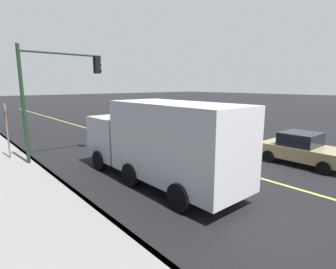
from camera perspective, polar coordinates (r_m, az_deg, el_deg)
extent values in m
plane|color=black|center=(13.04, 9.84, -6.48)|extent=(200.00, 200.00, 0.00)
cube|color=gray|center=(8.81, -28.66, -15.79)|extent=(80.00, 3.80, 0.15)
cube|color=slate|center=(9.27, -17.34, -13.58)|extent=(80.00, 0.16, 0.15)
cube|color=#D8CC4C|center=(13.03, 9.84, -6.46)|extent=(80.00, 0.16, 0.01)
cube|color=#591116|center=(20.22, -2.39, 1.50)|extent=(4.63, 1.73, 0.59)
cube|color=black|center=(20.11, -2.34, 3.04)|extent=(2.00, 1.59, 0.52)
cylinder|color=black|center=(19.67, 2.31, 0.38)|extent=(0.60, 0.22, 0.60)
cylinder|color=black|center=(18.57, -1.50, -0.23)|extent=(0.60, 0.22, 0.60)
cylinder|color=black|center=(21.97, -3.13, 1.46)|extent=(0.60, 0.22, 0.60)
cylinder|color=black|center=(20.99, -6.78, 0.97)|extent=(0.60, 0.22, 0.60)
cube|color=tan|center=(14.40, 27.10, -3.38)|extent=(3.82, 1.90, 0.61)
cube|color=black|center=(14.34, 26.62, -0.85)|extent=(1.60, 1.74, 0.63)
cylinder|color=black|center=(13.21, 30.50, -6.25)|extent=(0.60, 0.22, 0.60)
cylinder|color=black|center=(15.78, 24.08, -3.13)|extent=(0.60, 0.22, 0.60)
cylinder|color=black|center=(14.16, 20.84, -4.39)|extent=(0.60, 0.22, 0.60)
cube|color=silver|center=(12.67, -10.29, -0.43)|extent=(2.16, 2.28, 1.91)
cube|color=silver|center=(9.47, 1.81, -1.44)|extent=(5.40, 2.28, 2.74)
cylinder|color=black|center=(12.39, -14.51, -5.41)|extent=(0.90, 0.28, 0.90)
cylinder|color=black|center=(13.45, -6.14, -3.86)|extent=(0.90, 0.28, 0.90)
cylinder|color=black|center=(8.24, 2.51, -13.37)|extent=(0.90, 0.28, 0.90)
cylinder|color=black|center=(9.76, 12.03, -9.69)|extent=(0.90, 0.28, 0.90)
cylinder|color=black|center=(10.24, -8.00, -8.59)|extent=(0.90, 0.28, 0.90)
cylinder|color=black|center=(11.49, 1.23, -6.32)|extent=(0.90, 0.28, 0.90)
cylinder|color=#1E3823|center=(13.87, -28.68, 5.20)|extent=(0.16, 0.16, 5.60)
cylinder|color=#1E3823|center=(14.46, -21.60, 15.87)|extent=(0.10, 3.98, 0.10)
cube|color=black|center=(15.10, -15.06, 14.27)|extent=(0.28, 0.30, 0.90)
sphere|color=red|center=(15.20, -14.48, 15.41)|extent=(0.18, 0.18, 0.18)
sphere|color=#392905|center=(15.18, -14.43, 14.28)|extent=(0.18, 0.18, 0.18)
sphere|color=black|center=(15.16, -14.37, 13.15)|extent=(0.18, 0.18, 0.18)
cylinder|color=slate|center=(15.46, -31.28, 0.35)|extent=(0.08, 0.08, 2.91)
cube|color=white|center=(15.31, -31.81, 4.98)|extent=(0.60, 0.02, 0.20)
cube|color=#DB5919|center=(15.34, -31.68, 3.68)|extent=(0.44, 0.02, 0.28)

